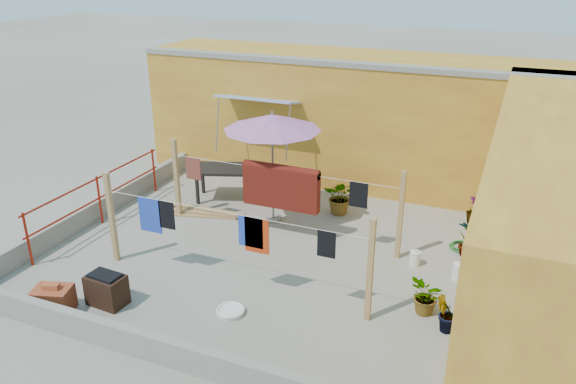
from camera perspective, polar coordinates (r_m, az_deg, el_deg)
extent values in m
plane|color=#9E998E|center=(11.28, -2.43, -6.05)|extent=(80.00, 80.00, 0.00)
cube|color=gold|center=(14.64, 7.15, 7.41)|extent=(11.00, 2.40, 3.20)
cube|color=gray|center=(13.31, 6.19, 12.77)|extent=(11.00, 0.35, 0.12)
cube|color=#2D51B2|center=(13.79, -3.08, 9.39)|extent=(2.00, 0.79, 0.22)
cylinder|color=gray|center=(14.07, -7.20, 6.78)|extent=(0.03, 0.30, 1.28)
cylinder|color=gray|center=(13.25, 0.01, 5.96)|extent=(0.03, 0.30, 1.28)
cube|color=gold|center=(9.75, 26.32, -2.90)|extent=(2.40, 9.00, 3.20)
cube|color=gray|center=(8.59, -12.99, -15.28)|extent=(8.30, 0.16, 0.44)
cube|color=gray|center=(13.28, -18.62, -1.62)|extent=(0.16, 7.30, 0.44)
cylinder|color=maroon|center=(11.61, -24.92, -4.40)|extent=(0.05, 0.05, 1.10)
cylinder|color=maroon|center=(12.87, -18.59, -0.78)|extent=(0.05, 0.05, 1.10)
cylinder|color=maroon|center=(14.30, -13.47, 2.16)|extent=(0.05, 0.05, 1.10)
cylinder|color=maroon|center=(12.69, -18.87, 1.29)|extent=(0.04, 4.20, 0.04)
cylinder|color=maroon|center=(12.85, -18.62, -0.58)|extent=(0.04, 4.20, 0.04)
cube|color=tan|center=(11.08, -17.47, -2.50)|extent=(0.09, 0.09, 1.80)
cube|color=tan|center=(8.95, 8.34, -7.92)|extent=(0.09, 0.09, 1.80)
cube|color=tan|center=(10.87, 11.36, -2.37)|extent=(0.09, 0.09, 1.80)
cube|color=tan|center=(12.68, -11.24, 1.36)|extent=(0.09, 0.09, 1.80)
cylinder|color=silver|center=(9.51, -6.15, -2.12)|extent=(5.00, 0.01, 0.01)
cylinder|color=silver|center=(11.33, -0.84, 2.19)|extent=(5.00, 0.01, 0.01)
cube|color=#54140E|center=(11.46, -0.72, 0.41)|extent=(1.64, 0.22, 0.86)
cube|color=black|center=(10.92, 7.17, -0.28)|extent=(0.37, 0.02, 0.52)
cube|color=brown|center=(12.34, -9.62, 2.36)|extent=(0.37, 0.02, 0.50)
cube|color=#203DB1|center=(10.47, -13.85, -2.29)|extent=(0.46, 0.02, 0.67)
cube|color=black|center=(10.24, -12.22, -2.30)|extent=(0.31, 0.02, 0.53)
cube|color=red|center=(9.43, -3.19, -4.43)|extent=(0.44, 0.02, 0.64)
cube|color=#203DB1|center=(9.45, -3.80, -4.08)|extent=(0.46, 0.02, 0.56)
cube|color=black|center=(8.97, 3.93, -5.31)|extent=(0.31, 0.02, 0.46)
cylinder|color=gray|center=(12.56, -1.50, -2.72)|extent=(0.37, 0.37, 0.06)
cylinder|color=gray|center=(12.10, -1.56, 2.25)|extent=(0.05, 0.05, 2.38)
cone|color=#C1679E|center=(11.77, -1.61, 7.12)|extent=(2.08, 2.08, 0.33)
cylinder|color=gray|center=(11.72, -1.62, 7.99)|extent=(0.04, 0.04, 0.10)
cube|color=black|center=(13.44, -5.89, 2.35)|extent=(1.90, 1.39, 0.06)
cube|color=black|center=(13.40, -9.20, 0.29)|extent=(0.06, 0.06, 0.75)
cube|color=black|center=(14.02, -8.66, 1.36)|extent=(0.06, 0.06, 0.75)
cube|color=black|center=(13.18, -2.82, 0.17)|extent=(0.06, 0.06, 0.75)
cube|color=black|center=(13.81, -2.55, 1.26)|extent=(0.06, 0.06, 0.75)
cube|color=#984523|center=(10.17, -22.72, -10.08)|extent=(0.70, 0.60, 0.44)
cube|color=#A24626|center=(10.04, -22.95, -8.82)|extent=(0.30, 0.21, 0.09)
cube|color=tan|center=(12.92, -9.71, -2.35)|extent=(2.01, 0.67, 0.04)
cube|color=tan|center=(12.95, -9.14, -2.02)|extent=(2.04, 0.50, 0.04)
cube|color=tan|center=(12.98, -8.58, -1.69)|extent=(2.05, 0.22, 0.04)
cube|color=black|center=(10.04, -17.93, -9.45)|extent=(0.66, 0.47, 0.53)
cube|color=black|center=(9.90, -18.13, -8.04)|extent=(0.55, 0.35, 0.04)
cylinder|color=silver|center=(9.51, -5.85, -11.99)|extent=(0.45, 0.45, 0.06)
torus|color=silver|center=(9.49, -5.86, -11.84)|extent=(0.48, 0.48, 0.05)
cylinder|color=silver|center=(10.75, 16.93, -7.74)|extent=(0.23, 0.23, 0.31)
cylinder|color=silver|center=(10.67, 17.04, -6.93)|extent=(0.06, 0.06, 0.05)
cylinder|color=silver|center=(11.00, 12.78, -6.60)|extent=(0.21, 0.21, 0.28)
cylinder|color=silver|center=(10.93, 12.85, -5.86)|extent=(0.06, 0.06, 0.05)
torus|color=#186E25|center=(11.91, 17.26, -5.39)|extent=(0.51, 0.51, 0.04)
torus|color=#186E25|center=(11.90, 17.28, -5.22)|extent=(0.43, 0.43, 0.04)
imported|color=#215317|center=(12.77, 5.41, -0.48)|extent=(0.79, 0.70, 0.82)
imported|color=#215317|center=(12.94, 18.39, -1.79)|extent=(0.40, 0.40, 0.62)
imported|color=#215317|center=(11.49, 17.65, -4.48)|extent=(0.48, 0.44, 0.76)
imported|color=#215317|center=(9.22, 15.73, -11.87)|extent=(0.45, 0.45, 0.64)
imported|color=#215317|center=(9.56, 13.85, -10.33)|extent=(0.56, 0.63, 0.64)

